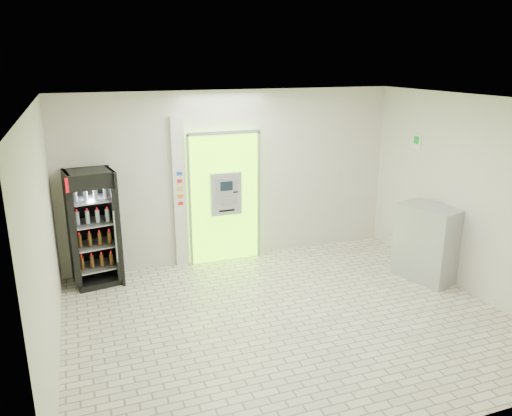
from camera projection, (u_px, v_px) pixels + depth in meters
name	position (u px, v px, depth m)	size (l,w,h in m)	color
ground	(288.00, 319.00, 6.99)	(6.00, 6.00, 0.00)	beige
room_shell	(291.00, 192.00, 6.46)	(6.00, 6.00, 6.00)	beige
atm_assembly	(224.00, 197.00, 8.76)	(1.30, 0.24, 2.33)	#76EC0C
pillar	(180.00, 193.00, 8.50)	(0.22, 0.11, 2.60)	silver
beverage_cooler	(94.00, 230.00, 7.91)	(0.79, 0.75, 1.86)	black
steel_cabinet	(428.00, 243.00, 8.12)	(0.89, 1.07, 1.24)	#A9ABB0
exit_sign	(417.00, 142.00, 8.61)	(0.02, 0.22, 0.26)	white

